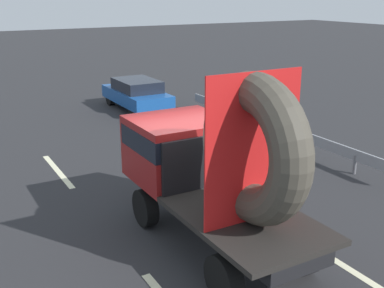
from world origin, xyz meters
The scene contains 7 objects.
ground_plane centered at (0.00, 0.00, 0.00)m, with size 120.00×120.00×0.00m, color #28282B.
flatbed_truck centered at (-0.15, -0.69, 1.73)m, with size 2.02×4.95×3.68m.
distant_sedan centered at (3.20, 10.71, 0.70)m, with size 1.72×4.01×1.31m.
guardrail centered at (5.38, 4.29, 0.52)m, with size 0.10×10.16×0.71m.
lane_dash_left_far centered at (-1.82, 4.85, 0.00)m, with size 2.95×0.16×0.01m, color beige.
lane_dash_right_near centered at (1.52, -3.34, 0.00)m, with size 2.85×0.16×0.01m, color beige.
lane_dash_right_far centered at (1.52, 5.36, 0.00)m, with size 2.36×0.16×0.01m, color beige.
Camera 1 is at (-4.81, -8.14, 4.88)m, focal length 44.58 mm.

